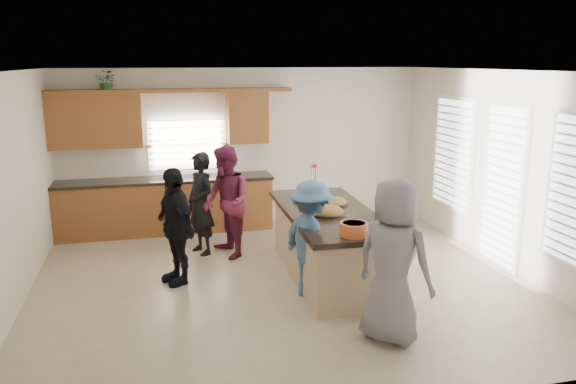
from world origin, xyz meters
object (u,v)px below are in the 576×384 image
object	(u,v)px
woman_left_back	(201,204)
salad_bowl	(354,228)
island	(329,246)
woman_right_front	(394,261)
woman_left_mid	(226,202)
woman_right_back	(311,240)
woman_left_front	(175,226)

from	to	relation	value
woman_left_back	salad_bowl	bearing A→B (deg)	5.97
salad_bowl	woman_left_back	world-z (taller)	woman_left_back
island	salad_bowl	world-z (taller)	salad_bowl
woman_right_front	woman_left_back	bearing A→B (deg)	-9.88
woman_left_back	woman_left_mid	xyz separation A→B (m)	(0.36, -0.24, 0.06)
salad_bowl	woman_left_mid	xyz separation A→B (m)	(-1.18, 2.29, -0.19)
salad_bowl	woman_right_back	size ratio (longest dim) A/B	0.22
island	woman_right_front	xyz separation A→B (m)	(0.11, -1.86, 0.43)
woman_left_mid	island	bearing A→B (deg)	33.35
salad_bowl	woman_right_front	xyz separation A→B (m)	(0.17, -0.74, -0.15)
woman_right_front	woman_left_front	bearing A→B (deg)	7.21
woman_left_back	woman_right_back	distance (m)	2.32
woman_left_mid	woman_left_front	distance (m)	1.18
woman_left_back	woman_right_front	size ratio (longest dim) A/B	0.89
woman_right_back	woman_left_back	bearing A→B (deg)	8.08
woman_left_mid	woman_right_front	size ratio (longest dim) A/B	0.96
island	woman_right_back	distance (m)	0.77
island	woman_left_mid	world-z (taller)	woman_left_mid
woman_right_back	woman_right_front	world-z (taller)	woman_right_front
island	woman_left_front	distance (m)	2.09
woman_left_back	woman_right_front	distance (m)	3.70
salad_bowl	woman_right_back	xyz separation A→B (m)	(-0.35, 0.55, -0.29)
woman_left_back	woman_left_mid	world-z (taller)	woman_left_mid
salad_bowl	woman_right_front	size ratio (longest dim) A/B	0.18
island	salad_bowl	distance (m)	1.26
salad_bowl	woman_left_mid	world-z (taller)	woman_left_mid
woman_left_front	woman_right_front	bearing A→B (deg)	21.28
island	salad_bowl	size ratio (longest dim) A/B	8.35
woman_right_back	island	bearing A→B (deg)	-58.50
woman_left_mid	woman_right_back	bearing A→B (deg)	12.17
island	woman_left_back	xyz separation A→B (m)	(-1.60, 1.42, 0.34)
island	woman_left_front	xyz separation A→B (m)	(-2.04, 0.31, 0.34)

